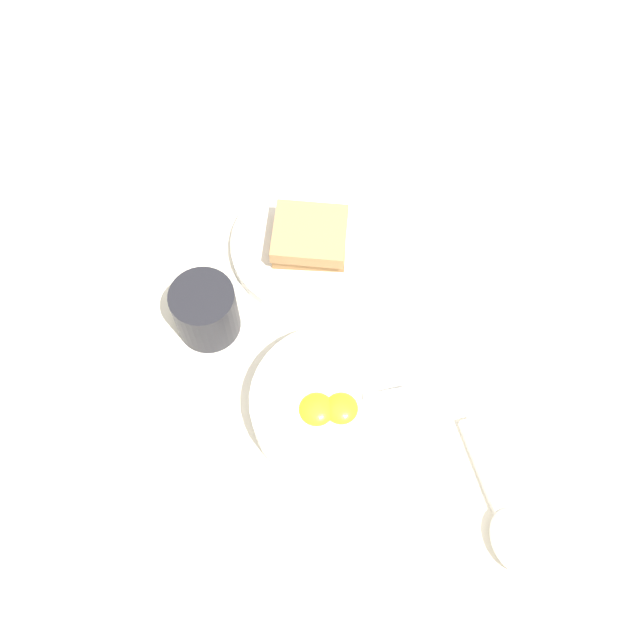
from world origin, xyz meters
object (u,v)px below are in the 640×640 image
toast_sandwich (310,236)px  drinking_cup (205,310)px  congee_bowl (44,428)px  egg_bowl (331,405)px  toast_plate (310,246)px  soup_spoon (509,526)px

toast_sandwich → drinking_cup: drinking_cup is taller
congee_bowl → drinking_cup: (-0.21, 0.02, 0.02)m
egg_bowl → toast_sandwich: 0.21m
egg_bowl → congee_bowl: 0.31m
drinking_cup → congee_bowl: bearing=-4.5°
egg_bowl → congee_bowl: bearing=-38.5°
toast_plate → drinking_cup: bearing=-1.7°
soup_spoon → drinking_cup: 0.40m
toast_plate → congee_bowl: bearing=-3.3°
toast_sandwich → egg_bowl: bearing=53.6°
toast_plate → drinking_cup: 0.16m
egg_bowl → toast_sandwich: egg_bowl is taller
soup_spoon → congee_bowl: bearing=-54.9°
egg_bowl → toast_sandwich: (-0.12, -0.17, 0.01)m
toast_sandwich → congee_bowl: (0.36, -0.02, -0.02)m
egg_bowl → drinking_cup: drinking_cup is taller
egg_bowl → drinking_cup: (0.03, -0.18, 0.02)m
egg_bowl → soup_spoon: 0.22m
toast_plate → soup_spoon: bearing=78.1°
soup_spoon → drinking_cup: drinking_cup is taller
congee_bowl → drinking_cup: size_ratio=2.33×
egg_bowl → toast_plate: (-0.13, -0.17, -0.01)m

